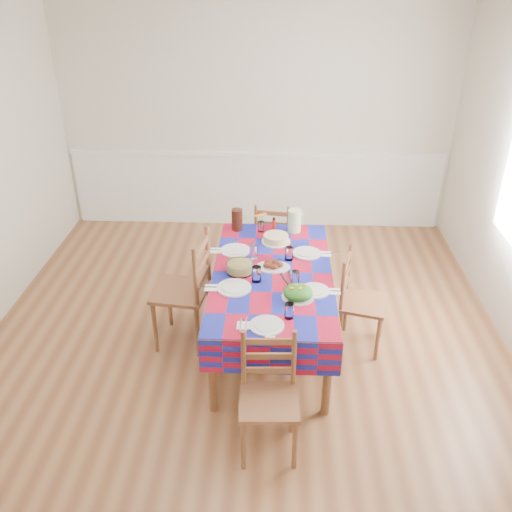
{
  "coord_description": "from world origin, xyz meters",
  "views": [
    {
      "loc": [
        0.26,
        -3.66,
        2.91
      ],
      "look_at": [
        0.1,
        0.06,
        0.86
      ],
      "focal_mm": 38.0,
      "sensor_mm": 36.0,
      "label": 1
    }
  ],
  "objects": [
    {
      "name": "room",
      "position": [
        0.0,
        0.0,
        1.35
      ],
      "size": [
        4.58,
        5.08,
        2.78
      ],
      "color": "brown",
      "rests_on": "ground"
    },
    {
      "name": "wainscot",
      "position": [
        0.0,
        2.48,
        0.49
      ],
      "size": [
        4.41,
        0.06,
        0.92
      ],
      "color": "white",
      "rests_on": "room"
    },
    {
      "name": "dining_table",
      "position": [
        0.23,
        0.09,
        0.62
      ],
      "size": [
        0.97,
        1.8,
        0.7
      ],
      "color": "brown",
      "rests_on": "room"
    },
    {
      "name": "setting_near_head",
      "position": [
        0.26,
        -0.6,
        0.73
      ],
      "size": [
        0.39,
        0.26,
        0.12
      ],
      "color": "silver",
      "rests_on": "dining_table"
    },
    {
      "name": "setting_left_near",
      "position": [
        -0.0,
        -0.13,
        0.73
      ],
      "size": [
        0.48,
        0.29,
        0.13
      ],
      "rotation": [
        0.0,
        0.0,
        1.57
      ],
      "color": "silver",
      "rests_on": "dining_table"
    },
    {
      "name": "setting_left_far",
      "position": [
        -0.04,
        0.39,
        0.73
      ],
      "size": [
        0.47,
        0.28,
        0.12
      ],
      "rotation": [
        0.0,
        0.0,
        1.57
      ],
      "color": "silver",
      "rests_on": "dining_table"
    },
    {
      "name": "setting_right_near",
      "position": [
        0.51,
        -0.14,
        0.72
      ],
      "size": [
        0.43,
        0.25,
        0.11
      ],
      "rotation": [
        0.0,
        0.0,
        -1.57
      ],
      "color": "silver",
      "rests_on": "dining_table"
    },
    {
      "name": "setting_right_far",
      "position": [
        0.47,
        0.37,
        0.73
      ],
      "size": [
        0.46,
        0.26,
        0.12
      ],
      "rotation": [
        0.0,
        0.0,
        -1.57
      ],
      "color": "silver",
      "rests_on": "dining_table"
    },
    {
      "name": "meat_platter",
      "position": [
        0.24,
        0.16,
        0.72
      ],
      "size": [
        0.28,
        0.2,
        0.05
      ],
      "color": "silver",
      "rests_on": "dining_table"
    },
    {
      "name": "salad_platter",
      "position": [
        0.43,
        -0.27,
        0.74
      ],
      "size": [
        0.24,
        0.24,
        0.1
      ],
      "color": "silver",
      "rests_on": "dining_table"
    },
    {
      "name": "pasta_bowl",
      "position": [
        -0.03,
        0.09,
        0.74
      ],
      "size": [
        0.22,
        0.22,
        0.08
      ],
      "color": "white",
      "rests_on": "dining_table"
    },
    {
      "name": "cake",
      "position": [
        0.26,
        0.62,
        0.73
      ],
      "size": [
        0.26,
        0.26,
        0.07
      ],
      "color": "silver",
      "rests_on": "dining_table"
    },
    {
      "name": "serving_utensils",
      "position": [
        0.36,
        -0.01,
        0.7
      ],
      "size": [
        0.13,
        0.29,
        0.01
      ],
      "color": "black",
      "rests_on": "dining_table"
    },
    {
      "name": "flower_vase",
      "position": [
        0.12,
        0.83,
        0.78
      ],
      "size": [
        0.12,
        0.1,
        0.19
      ],
      "color": "white",
      "rests_on": "dining_table"
    },
    {
      "name": "hot_sauce",
      "position": [
        0.23,
        0.87,
        0.76
      ],
      "size": [
        0.03,
        0.03,
        0.13
      ],
      "primitive_type": "cylinder",
      "color": "red",
      "rests_on": "dining_table"
    },
    {
      "name": "green_pitcher",
      "position": [
        0.42,
        0.85,
        0.8
      ],
      "size": [
        0.12,
        0.12,
        0.21
      ],
      "primitive_type": "cylinder",
      "color": "#C9EEA8",
      "rests_on": "dining_table"
    },
    {
      "name": "tea_pitcher",
      "position": [
        -0.11,
        0.86,
        0.8
      ],
      "size": [
        0.1,
        0.1,
        0.2
      ],
      "primitive_type": "cylinder",
      "color": "black",
      "rests_on": "dining_table"
    },
    {
      "name": "name_card",
      "position": [
        0.23,
        -0.78,
        0.71
      ],
      "size": [
        0.07,
        0.02,
        0.01
      ],
      "primitive_type": "cube",
      "color": "silver",
      "rests_on": "dining_table"
    },
    {
      "name": "chair_near",
      "position": [
        0.23,
        -1.04,
        0.42
      ],
      "size": [
        0.4,
        0.38,
        0.86
      ],
      "rotation": [
        0.0,
        0.0,
        0.04
      ],
      "color": "brown",
      "rests_on": "room"
    },
    {
      "name": "chair_far",
      "position": [
        0.23,
        1.23,
        0.41
      ],
      "size": [
        0.41,
        0.4,
        0.84
      ],
      "rotation": [
        0.0,
        0.0,
        3.01
      ],
      "color": "brown",
      "rests_on": "room"
    },
    {
      "name": "chair_left",
      "position": [
        -0.48,
        0.09,
        0.5
      ],
      "size": [
        0.48,
        0.5,
        1.02
      ],
      "rotation": [
        0.0,
        0.0,
        -1.7
      ],
      "color": "brown",
      "rests_on": "room"
    },
    {
      "name": "chair_right",
      "position": [
        0.95,
        0.1,
        0.43
      ],
      "size": [
        0.45,
        0.46,
        0.87
      ],
      "rotation": [
        0.0,
        0.0,
        1.31
      ],
      "color": "brown",
      "rests_on": "room"
    }
  ]
}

